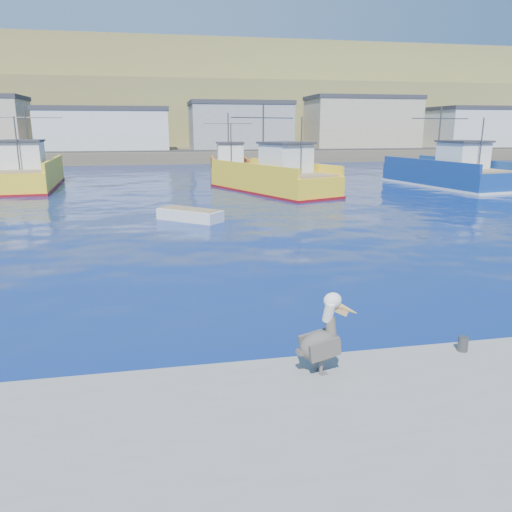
{
  "coord_description": "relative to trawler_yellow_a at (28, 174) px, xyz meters",
  "views": [
    {
      "loc": [
        -2.79,
        -11.59,
        4.82
      ],
      "look_at": [
        -0.07,
        2.35,
        1.15
      ],
      "focal_mm": 35.0,
      "sensor_mm": 36.0,
      "label": 1
    }
  ],
  "objects": [
    {
      "name": "boat_orange",
      "position": [
        17.47,
        5.69,
        -0.04
      ],
      "size": [
        4.82,
        9.42,
        6.2
      ],
      "color": "orange",
      "rests_on": "ground"
    },
    {
      "name": "skiff_far",
      "position": [
        39.06,
        6.92,
        -0.85
      ],
      "size": [
        3.64,
        3.79,
        0.85
      ],
      "color": "silver",
      "rests_on": "ground"
    },
    {
      "name": "dock_bollards",
      "position": [
        13.81,
        -35.9,
        -0.47
      ],
      "size": [
        36.2,
        0.2,
        0.3
      ],
      "color": "#4C4C4C",
      "rests_on": "dock"
    },
    {
      "name": "trawler_yellow_b",
      "position": [
        19.1,
        -6.82,
        -0.04
      ],
      "size": [
        8.43,
        12.73,
        6.61
      ],
      "color": "yellow",
      "rests_on": "ground"
    },
    {
      "name": "skiff_mid",
      "position": [
        12.0,
        -17.62,
        -0.86
      ],
      "size": [
        3.52,
        3.38,
        0.79
      ],
      "color": "silver",
      "rests_on": "ground"
    },
    {
      "name": "pelican",
      "position": [
        13.19,
        -36.2,
        0.02
      ],
      "size": [
        1.22,
        0.62,
        1.5
      ],
      "color": "#595451",
      "rests_on": "dock"
    },
    {
      "name": "trawler_blue",
      "position": [
        34.3,
        -5.81,
        -0.03
      ],
      "size": [
        6.23,
        12.68,
        6.62
      ],
      "color": "navy",
      "rests_on": "ground"
    },
    {
      "name": "ground",
      "position": [
        13.21,
        -32.5,
        -1.12
      ],
      "size": [
        260.0,
        260.0,
        0.0
      ],
      "primitive_type": "plane",
      "color": "navy",
      "rests_on": "ground"
    },
    {
      "name": "trawler_yellow_a",
      "position": [
        0.0,
        0.0,
        0.0
      ],
      "size": [
        5.8,
        12.97,
        6.69
      ],
      "color": "yellow",
      "rests_on": "ground"
    },
    {
      "name": "far_shore",
      "position": [
        13.22,
        76.7,
        7.86
      ],
      "size": [
        200.0,
        81.0,
        24.0
      ],
      "color": "brown",
      "rests_on": "ground"
    }
  ]
}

